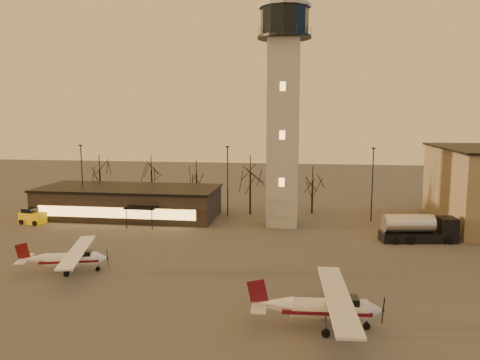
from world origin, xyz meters
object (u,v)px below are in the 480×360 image
at_px(control_tower, 284,100).
at_px(terminal, 129,202).
at_px(cessna_front, 331,312).
at_px(cessna_rear, 74,262).
at_px(service_cart, 32,218).
at_px(fuel_truck, 418,231).

height_order(control_tower, terminal, control_tower).
distance_m(cessna_front, cessna_rear, 24.50).
bearing_deg(service_cart, control_tower, 17.17).
height_order(terminal, service_cart, terminal).
bearing_deg(fuel_truck, control_tower, 150.58).
bearing_deg(service_cart, fuel_truck, 7.98).
bearing_deg(cessna_rear, terminal, 83.63).
xyz_separation_m(fuel_truck, service_cart, (-49.25, 1.99, -0.46)).
relative_size(cessna_rear, fuel_truck, 1.21).
relative_size(terminal, cessna_front, 2.07).
bearing_deg(control_tower, service_cart, -173.13).
bearing_deg(cessna_front, service_cart, 142.23).
distance_m(fuel_truck, service_cart, 49.29).
xyz_separation_m(terminal, cessna_rear, (3.92, -23.68, -1.14)).
distance_m(cessna_rear, fuel_truck, 37.48).
xyz_separation_m(cessna_rear, service_cart, (-15.21, 17.69, -0.23)).
bearing_deg(control_tower, cessna_front, -80.60).
relative_size(cessna_front, service_cart, 3.45).
distance_m(control_tower, terminal, 26.24).
xyz_separation_m(cessna_front, fuel_truck, (11.00, 24.01, 0.10)).
height_order(control_tower, service_cart, control_tower).
height_order(control_tower, fuel_truck, control_tower).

